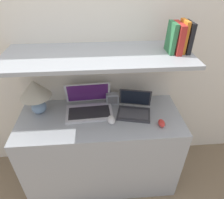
% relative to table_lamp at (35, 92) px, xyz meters
% --- Properties ---
extents(wall_back, '(6.00, 0.05, 2.40)m').
position_rel_table_lamp_xyz_m(wall_back, '(0.50, 0.24, 0.21)').
color(wall_back, silver).
rests_on(wall_back, ground_plane).
extents(desk, '(1.33, 0.55, 0.78)m').
position_rel_table_lamp_xyz_m(desk, '(0.50, -0.10, -0.60)').
color(desk, '#999EA3').
rests_on(desk, ground_plane).
extents(back_riser, '(1.33, 0.04, 1.27)m').
position_rel_table_lamp_xyz_m(back_riser, '(0.50, 0.19, -0.35)').
color(back_riser, silver).
rests_on(back_riser, ground_plane).
extents(shelf, '(1.33, 0.49, 0.03)m').
position_rel_table_lamp_xyz_m(shelf, '(0.50, -0.04, 0.30)').
color(shelf, '#999EA3').
rests_on(shelf, back_riser).
extents(table_lamp, '(0.25, 0.25, 0.31)m').
position_rel_table_lamp_xyz_m(table_lamp, '(0.00, 0.00, 0.00)').
color(table_lamp, '#7593B2').
rests_on(table_lamp, desk).
extents(laptop_large, '(0.40, 0.30, 0.22)m').
position_rel_table_lamp_xyz_m(laptop_large, '(0.41, -0.01, -0.16)').
color(laptop_large, silver).
rests_on(laptop_large, desk).
extents(laptop_small, '(0.31, 0.28, 0.18)m').
position_rel_table_lamp_xyz_m(laptop_small, '(0.79, -0.06, -0.17)').
color(laptop_small, '#333338').
rests_on(laptop_small, desk).
extents(computer_mouse, '(0.07, 0.10, 0.04)m').
position_rel_table_lamp_xyz_m(computer_mouse, '(0.59, -0.17, -0.19)').
color(computer_mouse, white).
rests_on(computer_mouse, desk).
extents(second_mouse, '(0.05, 0.09, 0.04)m').
position_rel_table_lamp_xyz_m(second_mouse, '(0.97, -0.24, -0.19)').
color(second_mouse, red).
rests_on(second_mouse, desk).
extents(router_box, '(0.11, 0.06, 0.10)m').
position_rel_table_lamp_xyz_m(router_box, '(0.62, 0.08, -0.16)').
color(router_box, gray).
rests_on(router_box, desk).
extents(book_black, '(0.03, 0.15, 0.21)m').
position_rel_table_lamp_xyz_m(book_black, '(1.12, -0.04, 0.41)').
color(book_black, black).
rests_on(book_black, shelf).
extents(book_orange, '(0.03, 0.13, 0.22)m').
position_rel_table_lamp_xyz_m(book_orange, '(1.09, -0.04, 0.42)').
color(book_orange, orange).
rests_on(book_orange, shelf).
extents(book_red, '(0.04, 0.18, 0.20)m').
position_rel_table_lamp_xyz_m(book_red, '(1.05, -0.04, 0.41)').
color(book_red, '#A82823').
rests_on(book_red, shelf).
extents(book_green, '(0.04, 0.14, 0.20)m').
position_rel_table_lamp_xyz_m(book_green, '(1.01, -0.04, 0.41)').
color(book_green, '#2D7042').
rests_on(book_green, shelf).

